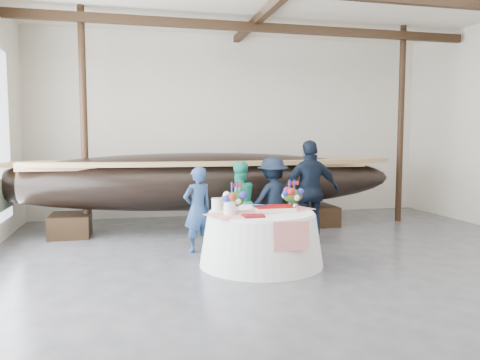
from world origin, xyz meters
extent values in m
cube|color=#3D3D42|center=(0.00, 0.00, 0.00)|extent=(10.00, 12.00, 0.01)
cube|color=silver|center=(0.00, 6.00, 2.25)|extent=(10.00, 0.02, 4.50)
cube|color=black|center=(0.00, 4.00, 4.25)|extent=(9.80, 0.12, 0.18)
cylinder|color=black|center=(-3.50, 4.11, 2.25)|extent=(0.14, 0.14, 4.50)
cylinder|color=black|center=(3.50, 4.11, 2.25)|extent=(0.14, 0.14, 4.50)
cube|color=black|center=(-3.81, 4.11, 0.22)|extent=(0.77, 0.98, 0.44)
cube|color=black|center=(1.43, 4.11, 0.22)|extent=(0.77, 0.98, 0.44)
ellipsoid|color=black|center=(-1.19, 4.11, 1.04)|extent=(8.74, 1.75, 1.20)
cube|color=#9E7A4C|center=(-1.19, 4.11, 1.37)|extent=(7.00, 1.15, 0.07)
cone|color=white|center=(-0.70, 1.19, 0.39)|extent=(1.90, 1.90, 0.78)
cylinder|color=white|center=(-0.70, 1.19, 0.79)|extent=(1.61, 1.61, 0.04)
cube|color=red|center=(-0.70, 1.19, 0.82)|extent=(1.84, 1.12, 0.01)
cube|color=white|center=(-0.50, 1.19, 0.85)|extent=(0.60, 0.40, 0.07)
cylinder|color=white|center=(-1.23, 1.04, 0.91)|extent=(0.18, 0.18, 0.18)
cylinder|color=white|center=(-1.32, 1.51, 0.91)|extent=(0.18, 0.18, 0.19)
cube|color=maroon|center=(-0.94, 0.77, 0.83)|extent=(0.30, 0.24, 0.03)
cone|color=silver|center=(-0.19, 1.07, 0.87)|extent=(0.09, 0.09, 0.12)
imported|color=navy|center=(-1.53, 2.21, 0.73)|extent=(0.62, 0.52, 1.46)
imported|color=#20A885|center=(-0.70, 2.69, 0.76)|extent=(0.84, 0.72, 1.52)
imported|color=black|center=(-0.03, 2.73, 0.80)|extent=(1.15, 0.84, 1.59)
imported|color=black|center=(0.63, 2.47, 0.95)|extent=(1.12, 0.48, 1.91)
camera|label=1|loc=(-2.67, -5.62, 1.93)|focal=35.00mm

